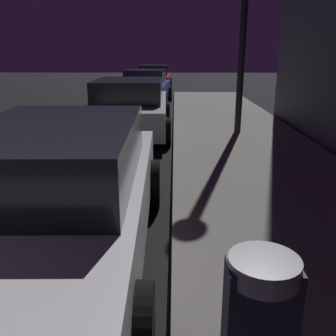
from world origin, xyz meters
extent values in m
cube|color=#232838|center=(4.25, -0.18, 1.40)|extent=(0.19, 0.11, 0.30)
cylinder|color=#999EA5|center=(4.25, -0.18, 1.54)|extent=(0.19, 0.19, 0.06)
cube|color=black|center=(4.20, -0.18, 1.44)|extent=(0.01, 0.08, 0.11)
cube|color=silver|center=(2.85, 2.32, 0.57)|extent=(1.89, 4.64, 0.64)
cube|color=#1E2328|center=(2.85, 2.40, 1.15)|extent=(1.62, 2.49, 0.56)
cylinder|color=black|center=(1.92, 3.72, 0.33)|extent=(0.24, 0.67, 0.66)
cylinder|color=black|center=(3.71, 3.77, 0.33)|extent=(0.24, 0.67, 0.66)
cylinder|color=black|center=(3.78, 0.92, 0.33)|extent=(0.24, 0.67, 0.66)
cube|color=#B7B7BF|center=(2.85, 8.64, 0.57)|extent=(1.97, 4.63, 0.64)
cube|color=#1E2328|center=(2.85, 8.42, 1.15)|extent=(1.70, 2.37, 0.56)
cylinder|color=black|center=(1.87, 10.05, 0.33)|extent=(0.23, 0.66, 0.66)
cylinder|color=black|center=(3.77, 10.09, 0.33)|extent=(0.23, 0.66, 0.66)
cylinder|color=black|center=(1.93, 7.20, 0.33)|extent=(0.23, 0.66, 0.66)
cylinder|color=black|center=(3.83, 7.24, 0.33)|extent=(0.23, 0.66, 0.66)
cube|color=navy|center=(2.85, 14.17, 0.57)|extent=(1.95, 4.25, 0.64)
cube|color=#1E2328|center=(2.85, 14.11, 1.15)|extent=(1.61, 2.00, 0.56)
cylinder|color=black|center=(2.06, 15.50, 0.33)|extent=(0.26, 0.67, 0.66)
cylinder|color=black|center=(3.79, 15.40, 0.33)|extent=(0.26, 0.67, 0.66)
cylinder|color=black|center=(1.91, 12.93, 0.33)|extent=(0.26, 0.67, 0.66)
cylinder|color=black|center=(3.64, 12.83, 0.33)|extent=(0.26, 0.67, 0.66)
cube|color=maroon|center=(2.85, 20.00, 0.57)|extent=(1.78, 4.32, 0.64)
cube|color=#1E2328|center=(2.85, 19.92, 1.15)|extent=(1.56, 1.95, 0.56)
cylinder|color=black|center=(1.96, 21.34, 0.33)|extent=(0.22, 0.66, 0.66)
cylinder|color=black|center=(3.75, 21.34, 0.33)|extent=(0.22, 0.66, 0.66)
cylinder|color=black|center=(1.95, 18.67, 0.33)|extent=(0.22, 0.66, 0.66)
cylinder|color=black|center=(3.74, 18.66, 0.33)|extent=(0.22, 0.66, 0.66)
cylinder|color=black|center=(5.63, 8.11, 2.98)|extent=(0.16, 0.16, 5.66)
camera|label=1|loc=(4.02, -1.01, 2.07)|focal=38.75mm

